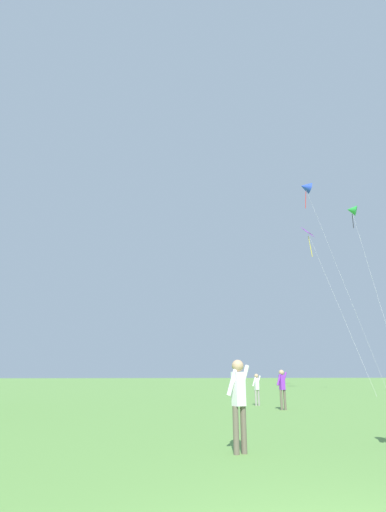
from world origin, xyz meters
TOP-DOWN VIEW (x-y plane):
  - kite_blue_delta at (21.75, 42.45)m, footprint 3.15×9.33m
  - kite_green_small at (19.40, 29.07)m, footprint 3.84×8.76m
  - kite_purple_streamer at (17.58, 34.64)m, footprint 2.39×11.79m
  - person_with_spool at (4.92, 14.29)m, footprint 0.55×0.23m
  - person_far_back at (0.22, 5.09)m, footprint 0.57×0.27m
  - person_near_tree at (4.62, 16.89)m, footprint 0.50×0.21m

SIDE VIEW (x-z plane):
  - person_near_tree at x=4.62m, z-range 0.16..1.69m
  - person_with_spool at x=4.92m, z-range 0.17..1.87m
  - person_far_back at x=0.22m, z-range 0.18..1.95m
  - kite_purple_streamer at x=17.58m, z-range 7.12..24.55m
  - kite_green_small at x=19.40m, z-range 8.19..25.87m
  - kite_blue_delta at x=21.75m, z-range 12.78..40.26m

